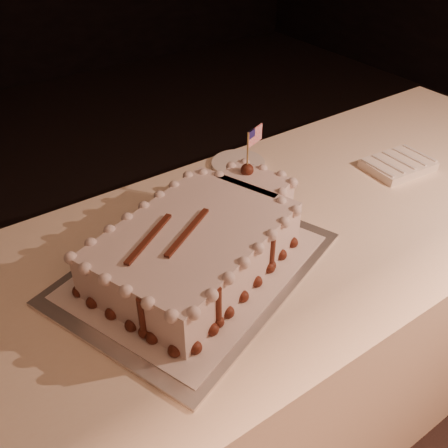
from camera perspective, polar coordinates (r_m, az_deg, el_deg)
banquet_table at (r=1.49m, az=2.03°, el=-13.44°), size 2.40×0.80×0.75m
cake_board at (r=1.15m, az=-3.28°, el=-4.94°), size 0.71×0.62×0.01m
doily at (r=1.14m, az=-3.29°, el=-4.75°), size 0.63×0.56×0.00m
sheet_cake at (r=1.13m, az=-2.43°, el=-1.83°), size 0.58×0.44×0.22m
napkin_stack at (r=1.59m, az=19.26°, el=6.42°), size 0.20×0.16×0.03m
side_plate at (r=1.53m, az=1.63°, el=6.89°), size 0.16×0.16×0.01m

